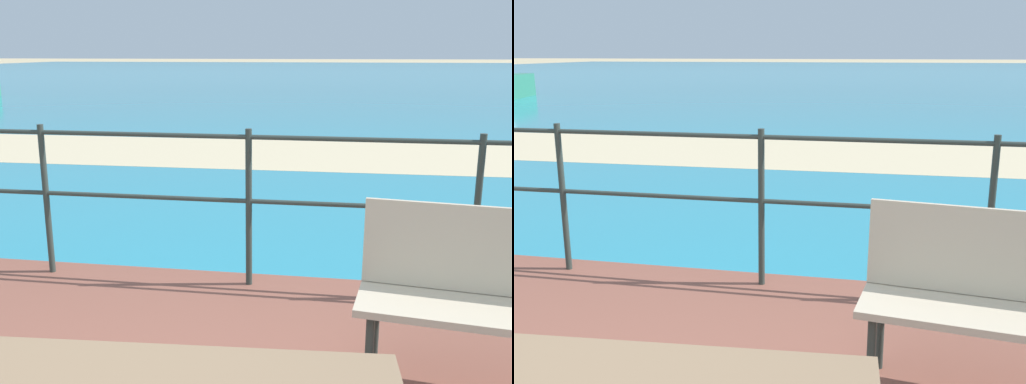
{
  "view_description": "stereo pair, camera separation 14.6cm",
  "coord_description": "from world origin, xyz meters",
  "views": [
    {
      "loc": [
        0.65,
        -1.32,
        1.65
      ],
      "look_at": [
        0.01,
        2.67,
        0.66
      ],
      "focal_mm": 40.58,
      "sensor_mm": 36.0,
      "label": 1
    },
    {
      "loc": [
        0.79,
        -1.29,
        1.65
      ],
      "look_at": [
        0.01,
        2.67,
        0.66
      ],
      "focal_mm": 40.58,
      "sensor_mm": 36.0,
      "label": 2
    }
  ],
  "objects": [
    {
      "name": "sea_water",
      "position": [
        0.0,
        40.0,
        0.01
      ],
      "size": [
        90.0,
        90.0,
        0.01
      ],
      "primitive_type": "cube",
      "color": "teal",
      "rests_on": "ground"
    },
    {
      "name": "railing_fence",
      "position": [
        0.0,
        2.4,
        0.75
      ],
      "size": [
        5.94,
        0.04,
        1.09
      ],
      "color": "#2D3833",
      "rests_on": "patio_paving"
    },
    {
      "name": "beach_strip",
      "position": [
        0.0,
        8.01,
        0.01
      ],
      "size": [
        54.03,
        3.51,
        0.01
      ],
      "primitive_type": "cube",
      "rotation": [
        0.0,
        0.0,
        0.01
      ],
      "color": "beige",
      "rests_on": "ground"
    }
  ]
}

